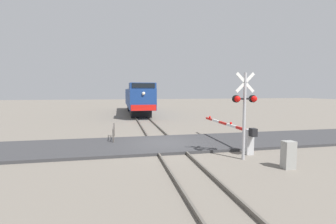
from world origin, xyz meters
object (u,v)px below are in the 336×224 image
crossing_signal (245,106)px  utility_cabinet (288,155)px  locomotive (138,98)px  guard_railing (114,131)px  crossing_gate (240,134)px

crossing_signal → utility_cabinet: (1.15, -1.58, -1.97)m
crossing_signal → locomotive: bearing=97.2°
locomotive → utility_cabinet: (4.24, -25.95, -1.56)m
locomotive → guard_railing: locomotive is taller
guard_railing → utility_cabinet: bearing=-45.3°
crossing_signal → guard_railing: size_ratio=1.45×
utility_cabinet → guard_railing: size_ratio=0.41×
crossing_gate → guard_railing: size_ratio=2.33×
crossing_gate → locomotive: bearing=99.5°
utility_cabinet → guard_railing: bearing=134.7°
locomotive → crossing_gate: (3.82, -22.72, -1.26)m
crossing_gate → utility_cabinet: (0.42, -3.23, -0.31)m
crossing_gate → guard_railing: 7.94m
guard_railing → crossing_gate: bearing=-31.0°
locomotive → guard_railing: size_ratio=6.40×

